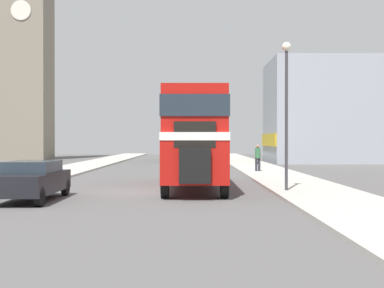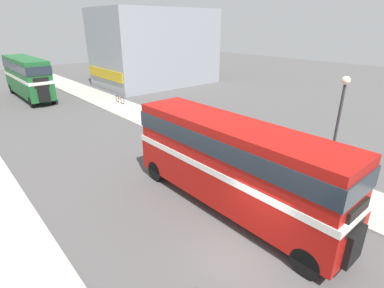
{
  "view_description": "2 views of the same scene",
  "coord_description": "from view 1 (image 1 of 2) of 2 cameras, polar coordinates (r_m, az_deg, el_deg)",
  "views": [
    {
      "loc": [
        1.84,
        -21.3,
        2.09
      ],
      "look_at": [
        1.93,
        2.5,
        1.93
      ],
      "focal_mm": 50.0,
      "sensor_mm": 36.0,
      "label": 1
    },
    {
      "loc": [
        -7.11,
        -5.33,
        7.97
      ],
      "look_at": [
        1.93,
        5.12,
        2.36
      ],
      "focal_mm": 28.0,
      "sensor_mm": 36.0,
      "label": 2
    }
  ],
  "objects": [
    {
      "name": "ground_plane",
      "position": [
        21.48,
        -5.16,
        -5.21
      ],
      "size": [
        120.0,
        120.0,
        0.0
      ],
      "primitive_type": "plane",
      "color": "#565454"
    },
    {
      "name": "sidewalk_right",
      "position": [
        21.95,
        12.75,
        -4.94
      ],
      "size": [
        3.5,
        120.0,
        0.12
      ],
      "color": "#B7B2A8",
      "rests_on": "ground_plane"
    },
    {
      "name": "double_decker_bus",
      "position": [
        23.78,
        0.0,
        1.25
      ],
      "size": [
        2.46,
        10.9,
        4.1
      ],
      "color": "#B2140F",
      "rests_on": "ground_plane"
    },
    {
      "name": "bus_distant",
      "position": [
        53.26,
        -1.12,
        0.97
      ],
      "size": [
        2.43,
        10.74,
        4.45
      ],
      "color": "#1E602D",
      "rests_on": "ground_plane"
    },
    {
      "name": "car_parked_near",
      "position": [
        19.43,
        -16.95,
        -3.67
      ],
      "size": [
        1.74,
        4.35,
        1.37
      ],
      "color": "black",
      "rests_on": "ground_plane"
    },
    {
      "name": "pedestrian_walking",
      "position": [
        34.65,
        6.79,
        -1.29
      ],
      "size": [
        0.35,
        0.35,
        1.71
      ],
      "color": "#282833",
      "rests_on": "sidewalk_right"
    },
    {
      "name": "bicycle_on_pavement",
      "position": [
        44.63,
        6.86,
        -1.69
      ],
      "size": [
        0.05,
        1.76,
        0.78
      ],
      "color": "black",
      "rests_on": "sidewalk_right"
    },
    {
      "name": "street_lamp",
      "position": [
        21.51,
        9.81,
        5.35
      ],
      "size": [
        0.36,
        0.36,
        5.86
      ],
      "color": "#38383D",
      "rests_on": "sidewalk_right"
    },
    {
      "name": "church_tower",
      "position": [
        62.82,
        -17.34,
        13.65
      ],
      "size": [
        4.89,
        4.89,
        32.3
      ],
      "color": "gray",
      "rests_on": "ground_plane"
    },
    {
      "name": "shop_building_block",
      "position": [
        53.43,
        16.16,
        3.32
      ],
      "size": [
        15.39,
        9.36,
        9.71
      ],
      "color": "#999EA8",
      "rests_on": "ground_plane"
    }
  ]
}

